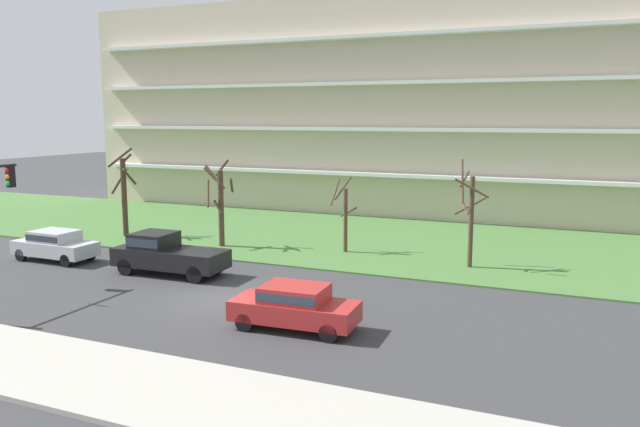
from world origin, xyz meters
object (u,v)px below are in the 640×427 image
(tree_right, at_px, (470,215))
(sedan_red_center_left, at_px, (295,305))
(tree_left, at_px, (220,202))
(tree_far_left, at_px, (124,192))
(tree_center, at_px, (345,216))
(pickup_black_near_left, at_px, (166,253))
(sedan_silver_center_right, at_px, (55,244))

(tree_right, distance_m, sedan_red_center_left, 12.07)
(tree_left, height_order, tree_right, tree_right)
(tree_far_left, relative_size, tree_right, 1.03)
(tree_center, bearing_deg, tree_far_left, -175.67)
(pickup_black_near_left, bearing_deg, tree_right, -153.50)
(tree_far_left, bearing_deg, tree_left, -3.16)
(tree_far_left, xyz_separation_m, sedan_red_center_left, (16.85, -11.07, -1.88))
(tree_center, height_order, sedan_red_center_left, tree_center)
(tree_center, bearing_deg, tree_left, -168.15)
(tree_center, xyz_separation_m, sedan_red_center_left, (2.84, -12.13, -1.16))
(tree_right, xyz_separation_m, sedan_silver_center_right, (-19.74, -6.76, -1.77))
(tree_left, distance_m, sedan_silver_center_right, 8.79)
(tree_right, relative_size, sedan_red_center_left, 1.18)
(tree_far_left, bearing_deg, tree_center, 4.33)
(pickup_black_near_left, relative_size, sedan_red_center_left, 1.21)
(tree_right, xyz_separation_m, pickup_black_near_left, (-12.79, -6.76, -1.63))
(tree_center, relative_size, sedan_red_center_left, 0.92)
(sedan_silver_center_right, bearing_deg, tree_center, -148.87)
(tree_right, height_order, sedan_silver_center_right, tree_right)
(tree_left, xyz_separation_m, sedan_red_center_left, (9.76, -10.68, -1.72))
(pickup_black_near_left, xyz_separation_m, sedan_red_center_left, (8.82, -4.49, -0.14))
(tree_far_left, height_order, sedan_red_center_left, tree_far_left)
(tree_center, height_order, tree_right, tree_right)
(tree_far_left, relative_size, sedan_silver_center_right, 1.23)
(tree_center, bearing_deg, pickup_black_near_left, -128.11)
(tree_left, height_order, tree_center, tree_left)
(pickup_black_near_left, height_order, sedan_silver_center_right, pickup_black_near_left)
(sedan_red_center_left, distance_m, sedan_silver_center_right, 16.41)
(tree_center, height_order, pickup_black_near_left, tree_center)
(tree_right, distance_m, sedan_silver_center_right, 20.94)
(tree_left, xyz_separation_m, tree_center, (6.93, 1.45, -0.56))
(tree_right, height_order, sedan_red_center_left, tree_right)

